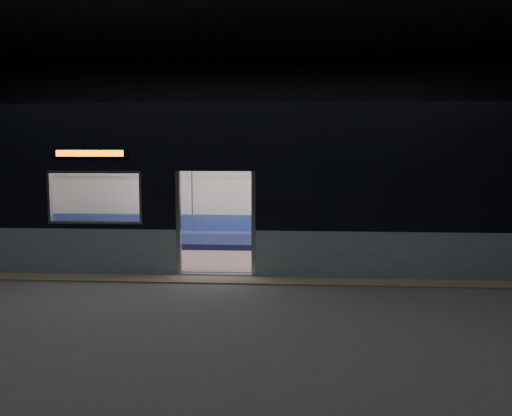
# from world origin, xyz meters

# --- Properties ---
(station_floor) EXTENTS (24.00, 14.00, 0.01)m
(station_floor) POSITION_xyz_m (0.00, 0.00, -0.01)
(station_floor) COLOR #47494C
(station_floor) RESTS_ON ground
(station_envelope) EXTENTS (24.00, 14.00, 5.00)m
(station_envelope) POSITION_xyz_m (0.00, 0.00, 3.66)
(station_envelope) COLOR black
(station_envelope) RESTS_ON station_floor
(tactile_strip) EXTENTS (22.80, 0.50, 0.03)m
(tactile_strip) POSITION_xyz_m (0.00, 0.55, 0.01)
(tactile_strip) COLOR #8C7F59
(tactile_strip) RESTS_ON station_floor
(metro_car) EXTENTS (18.00, 3.04, 3.35)m
(metro_car) POSITION_xyz_m (-0.00, 2.54, 1.85)
(metro_car) COLOR #94A7B0
(metro_car) RESTS_ON station_floor
(passenger) EXTENTS (0.38, 0.65, 1.33)m
(passenger) POSITION_xyz_m (1.40, 3.55, 0.78)
(passenger) COLOR black
(passenger) RESTS_ON metro_car
(handbag) EXTENTS (0.28, 0.24, 0.13)m
(handbag) POSITION_xyz_m (1.36, 3.33, 0.67)
(handbag) COLOR black
(handbag) RESTS_ON passenger
(transit_map) EXTENTS (1.07, 0.03, 0.70)m
(transit_map) POSITION_xyz_m (1.52, 3.85, 1.50)
(transit_map) COLOR white
(transit_map) RESTS_ON metro_car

